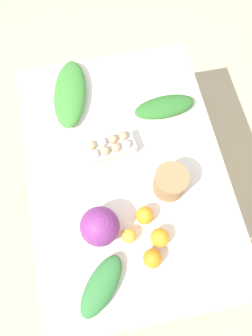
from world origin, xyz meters
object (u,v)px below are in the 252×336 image
object	(u,v)px
greens_bunch_scallion	(164,107)
orange_1	(145,215)
greens_bunch_kale	(70,93)
orange_2	(152,259)
egg_carton	(109,148)
greens_bunch_beet_tops	(101,286)
orange_0	(129,236)
paper_bag	(170,182)
orange_3	(160,238)
cabbage_purple	(100,226)

from	to	relation	value
greens_bunch_scallion	orange_1	bearing A→B (deg)	-22.70
greens_bunch_kale	orange_2	distance (m)	0.89
egg_carton	greens_bunch_scallion	bearing A→B (deg)	-158.55
egg_carton	greens_bunch_beet_tops	size ratio (longest dim) A/B	0.94
greens_bunch_scallion	orange_2	xyz separation A→B (m)	(0.70, -0.22, 0.01)
orange_0	greens_bunch_scallion	bearing A→B (deg)	152.91
egg_carton	paper_bag	size ratio (longest dim) A/B	1.71
greens_bunch_beet_tops	orange_1	distance (m)	0.34
greens_bunch_kale	orange_3	xyz separation A→B (m)	(0.78, 0.27, 0.00)
greens_bunch_beet_tops	orange_2	size ratio (longest dim) A/B	3.33
orange_1	orange_2	bearing A→B (deg)	-2.61
greens_bunch_kale	greens_bunch_beet_tops	bearing A→B (deg)	-0.10
paper_bag	orange_2	xyz separation A→B (m)	(0.30, -0.15, -0.03)
greens_bunch_beet_tops	orange_0	distance (m)	0.23
greens_bunch_kale	orange_3	bearing A→B (deg)	19.06
greens_bunch_kale	cabbage_purple	bearing A→B (deg)	2.82
greens_bunch_beet_tops	greens_bunch_scallion	distance (m)	0.88
egg_carton	orange_2	size ratio (longest dim) A/B	3.14
greens_bunch_kale	orange_1	distance (m)	0.72
cabbage_purple	orange_2	world-z (taller)	cabbage_purple
greens_bunch_beet_tops	orange_0	size ratio (longest dim) A/B	4.09
greens_bunch_kale	orange_1	world-z (taller)	orange_1
greens_bunch_scallion	orange_0	world-z (taller)	orange_0
greens_bunch_beet_tops	orange_2	bearing A→B (deg)	105.66
greens_bunch_beet_tops	orange_3	size ratio (longest dim) A/B	3.28
cabbage_purple	greens_bunch_kale	bearing A→B (deg)	-177.18
orange_2	orange_3	xyz separation A→B (m)	(-0.08, 0.05, 0.00)
paper_bag	greens_bunch_scallion	size ratio (longest dim) A/B	0.49
greens_bunch_scallion	orange_2	world-z (taller)	orange_2
paper_bag	greens_bunch_beet_tops	xyz separation A→B (m)	(0.36, -0.37, -0.03)
greens_bunch_beet_tops	greens_bunch_kale	size ratio (longest dim) A/B	0.68
cabbage_purple	greens_bunch_kale	distance (m)	0.70
cabbage_purple	egg_carton	distance (m)	0.38
cabbage_purple	orange_1	xyz separation A→B (m)	(-0.02, 0.20, -0.04)
cabbage_purple	orange_1	bearing A→B (deg)	95.11
cabbage_purple	greens_bunch_kale	world-z (taller)	cabbage_purple
orange_1	orange_3	world-z (taller)	orange_3
cabbage_purple	orange_2	distance (m)	0.25
paper_bag	orange_2	world-z (taller)	paper_bag
orange_1	cabbage_purple	bearing A→B (deg)	-84.89
greens_bunch_beet_tops	orange_2	distance (m)	0.23
greens_bunch_kale	orange_0	distance (m)	0.76
orange_1	orange_3	size ratio (longest dim) A/B	0.98
egg_carton	greens_bunch_beet_tops	bearing A→B (deg)	69.14
orange_0	orange_3	bearing A→B (deg)	74.50
cabbage_purple	paper_bag	distance (m)	0.36
orange_1	greens_bunch_scallion	bearing A→B (deg)	157.30
greens_bunch_beet_tops	orange_1	xyz separation A→B (m)	(-0.24, 0.23, 0.01)
orange_3	orange_2	bearing A→B (deg)	-33.08
greens_bunch_beet_tops	orange_3	distance (m)	0.31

